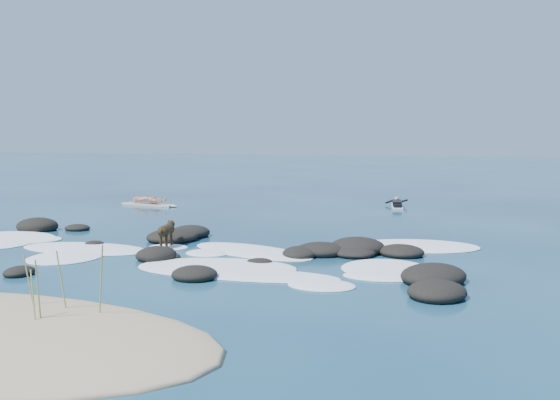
% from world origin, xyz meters
% --- Properties ---
extents(ground, '(160.00, 160.00, 0.00)m').
position_xyz_m(ground, '(0.00, 0.00, 0.00)').
color(ground, '#0A2642').
rests_on(ground, ground).
extents(reef_rocks, '(14.96, 7.01, 0.58)m').
position_xyz_m(reef_rocks, '(0.36, -0.83, 0.11)').
color(reef_rocks, black).
rests_on(reef_rocks, ground).
extents(breaking_foam, '(15.56, 7.02, 0.12)m').
position_xyz_m(breaking_foam, '(0.64, -1.03, 0.01)').
color(breaking_foam, white).
rests_on(breaking_foam, ground).
extents(standing_surfer_rig, '(2.96, 0.86, 1.68)m').
position_xyz_m(standing_surfer_rig, '(-5.77, 8.41, 0.66)').
color(standing_surfer_rig, beige).
rests_on(standing_surfer_rig, ground).
extents(paddling_surfer_rig, '(0.98, 2.21, 0.38)m').
position_xyz_m(paddling_surfer_rig, '(4.53, 11.00, 0.13)').
color(paddling_surfer_rig, silver).
rests_on(paddling_surfer_rig, ground).
extents(dog, '(0.41, 1.15, 0.73)m').
position_xyz_m(dog, '(-0.23, -0.60, 0.49)').
color(dog, black).
rests_on(dog, ground).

